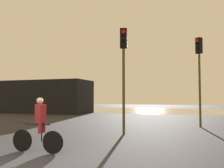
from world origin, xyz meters
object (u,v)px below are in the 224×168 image
at_px(traffic_light_far_right, 199,65).
at_px(cyclist, 39,125).
at_px(distant_building, 42,97).
at_px(traffic_light_center, 124,61).

xyz_separation_m(traffic_light_far_right, cyclist, (-4.47, -8.53, -2.64)).
bearing_deg(cyclist, distant_building, 33.70).
bearing_deg(traffic_light_center, cyclist, 58.74).
bearing_deg(distant_building, cyclist, -54.86).
distance_m(distant_building, cyclist, 21.17).
bearing_deg(cyclist, traffic_light_far_right, -29.11).
xyz_separation_m(distant_building, traffic_light_center, (13.43, -12.84, 1.53)).
height_order(traffic_light_far_right, traffic_light_center, traffic_light_far_right).
height_order(distant_building, traffic_light_center, traffic_light_center).
bearing_deg(traffic_light_far_right, cyclist, 101.98).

